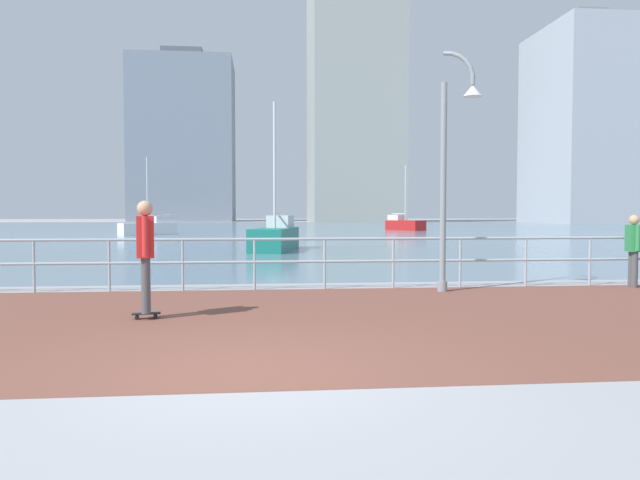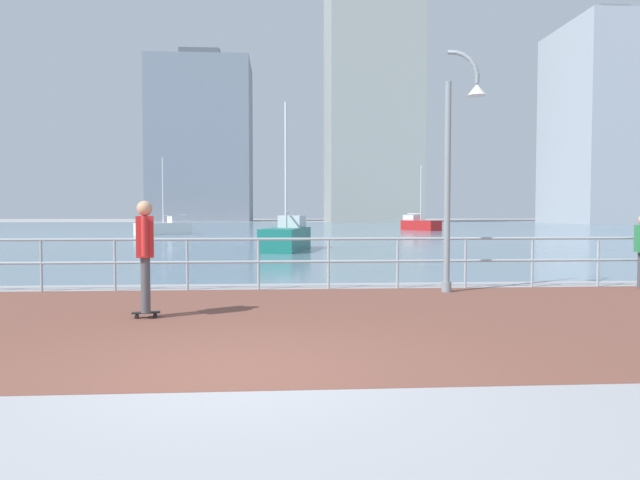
{
  "view_description": "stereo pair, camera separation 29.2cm",
  "coord_description": "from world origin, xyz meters",
  "views": [
    {
      "loc": [
        0.12,
        -5.7,
        1.53
      ],
      "look_at": [
        1.06,
        3.73,
        1.1
      ],
      "focal_mm": 33.67,
      "sensor_mm": 36.0,
      "label": 1
    },
    {
      "loc": [
        0.41,
        -5.72,
        1.53
      ],
      "look_at": [
        1.06,
        3.73,
        1.1
      ],
      "focal_mm": 33.67,
      "sensor_mm": 36.0,
      "label": 2
    }
  ],
  "objects": [
    {
      "name": "sailboat_ivory",
      "position": [
        0.73,
        18.76,
        0.57
      ],
      "size": [
        2.21,
        4.44,
        5.98
      ],
      "color": "#197266",
      "rests_on": "ground"
    },
    {
      "name": "lamppost",
      "position": [
        3.79,
        5.52,
        2.55
      ],
      "size": [
        0.74,
        0.56,
        4.62
      ],
      "color": "gray",
      "rests_on": "ground"
    },
    {
      "name": "harbor_water",
      "position": [
        0.0,
        51.22,
        0.0
      ],
      "size": [
        180.0,
        88.0,
        0.0
      ],
      "primitive_type": "cube",
      "color": "slate",
      "rests_on": "ground"
    },
    {
      "name": "tower_concrete",
      "position": [
        46.28,
        77.81,
        14.2
      ],
      "size": [
        11.13,
        16.69,
        30.06
      ],
      "color": "#A3A8B2",
      "rests_on": "ground"
    },
    {
      "name": "waterfront_railing",
      "position": [
        0.0,
        6.22,
        0.72
      ],
      "size": [
        25.25,
        0.06,
        1.04
      ],
      "color": "#9EADB7",
      "rests_on": "ground"
    },
    {
      "name": "brick_paving",
      "position": [
        0.0,
        2.8,
        0.0
      ],
      "size": [
        28.0,
        6.84,
        0.01
      ],
      "primitive_type": "cube",
      "color": "brown",
      "rests_on": "ground"
    },
    {
      "name": "sailboat_navy",
      "position": [
        12.71,
        46.0,
        0.54
      ],
      "size": [
        2.95,
        4.17,
        5.68
      ],
      "color": "#B21E1E",
      "rests_on": "ground"
    },
    {
      "name": "skateboarder",
      "position": [
        -1.53,
        3.08,
        1.02
      ],
      "size": [
        0.41,
        0.56,
        1.71
      ],
      "color": "black",
      "rests_on": "ground"
    },
    {
      "name": "tower_brick",
      "position": [
        -13.69,
        106.14,
        14.62
      ],
      "size": [
        17.99,
        14.75,
        30.91
      ],
      "color": "slate",
      "rests_on": "ground"
    },
    {
      "name": "ground",
      "position": [
        0.0,
        40.0,
        0.0
      ],
      "size": [
        220.0,
        220.0,
        0.0
      ],
      "primitive_type": "plane",
      "color": "#9E9EA3"
    },
    {
      "name": "tower_slate",
      "position": [
        16.06,
        95.56,
        20.54
      ],
      "size": [
        14.96,
        15.76,
        42.76
      ],
      "color": "#939993",
      "rests_on": "ground"
    },
    {
      "name": "sailboat_white",
      "position": [
        -7.59,
        37.19,
        0.52
      ],
      "size": [
        3.88,
        3.13,
        5.42
      ],
      "color": "white",
      "rests_on": "ground"
    }
  ]
}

